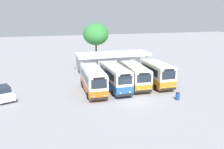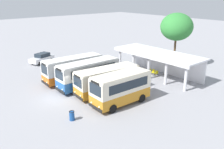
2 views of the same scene
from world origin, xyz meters
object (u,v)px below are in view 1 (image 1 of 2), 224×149
Objects in this scene: waiting_chair_second_from_end at (110,69)px; waiting_chair_middle_seat at (114,69)px; city_bus_second_in_row at (115,77)px; city_bus_middle_cream at (135,75)px; city_bus_fourth_amber at (157,74)px; waiting_chair_end_by_column at (107,70)px; litter_bin_apron at (178,96)px; city_bus_nearest_orange at (93,79)px; parked_car_flank at (3,93)px.

waiting_chair_second_from_end is 1.00× the size of waiting_chair_middle_seat.
city_bus_second_in_row is 1.03× the size of city_bus_middle_cream.
waiting_chair_middle_seat is at bearing 108.94° from city_bus_fourth_amber.
waiting_chair_second_from_end is at bearing 174.77° from waiting_chair_middle_seat.
city_bus_middle_cream reaches higher than waiting_chair_end_by_column.
city_bus_fourth_amber is 10.27m from waiting_chair_middle_seat.
city_bus_second_in_row is 1.23× the size of city_bus_fourth_amber.
litter_bin_apron is (2.84, -6.49, -1.24)m from city_bus_middle_cream.
city_bus_nearest_orange is 10.77m from litter_bin_apron.
city_bus_fourth_amber is at bearing -67.84° from waiting_chair_second_from_end.
city_bus_nearest_orange is 1.00× the size of city_bus_second_in_row.
parked_car_flank is at bearing 178.40° from city_bus_fourth_amber.
city_bus_fourth_amber is (9.28, 0.01, 0.07)m from city_bus_nearest_orange.
city_bus_middle_cream is at bearing 0.58° from parked_car_flank.
city_bus_fourth_amber is at bearing -64.48° from waiting_chair_end_by_column.
city_bus_fourth_amber is 1.45× the size of parked_car_flank.
city_bus_middle_cream is 7.19m from litter_bin_apron.
city_bus_fourth_amber is at bearing -1.60° from parked_car_flank.
city_bus_second_in_row is at bearing -171.45° from city_bus_middle_cream.
city_bus_middle_cream is at bearing 6.89° from city_bus_nearest_orange.
waiting_chair_end_by_column is at bearing -173.10° from waiting_chair_second_from_end.
litter_bin_apron is (4.33, -15.37, -0.07)m from waiting_chair_end_by_column.
parked_car_flank is at bearing -179.42° from city_bus_middle_cream.
city_bus_middle_cream is 9.17× the size of waiting_chair_end_by_column.
waiting_chair_second_from_end is at bearing 29.43° from parked_car_flank.
city_bus_second_in_row is at bearing 177.50° from city_bus_fourth_amber.
city_bus_middle_cream is 17.06m from parked_car_flank.
waiting_chair_middle_seat is (-0.21, 8.90, -1.17)m from city_bus_middle_cream.
waiting_chair_middle_seat is 15.69m from litter_bin_apron.
litter_bin_apron is (-0.26, -5.75, -1.38)m from city_bus_fourth_amber.
parked_car_flank reaches higher than waiting_chair_middle_seat.
litter_bin_apron reaches higher than waiting_chair_end_by_column.
city_bus_nearest_orange is 1.78× the size of parked_car_flank.
city_bus_middle_cream is at bearing -80.43° from waiting_chair_end_by_column.
waiting_chair_middle_seat is (5.97, 9.65, -1.24)m from city_bus_nearest_orange.
waiting_chair_middle_seat is (0.64, -0.06, 0.00)m from waiting_chair_second_from_end.
waiting_chair_middle_seat is (-3.31, 9.63, -1.31)m from city_bus_fourth_amber.
waiting_chair_end_by_column is 1.00× the size of waiting_chair_middle_seat.
city_bus_second_in_row is (3.09, 0.28, 0.03)m from city_bus_nearest_orange.
city_bus_nearest_orange reaches higher than parked_car_flank.
city_bus_nearest_orange is 1.23× the size of city_bus_fourth_amber.
city_bus_middle_cream is (3.09, 0.46, -0.10)m from city_bus_second_in_row.
waiting_chair_second_from_end is at bearing 103.44° from litter_bin_apron.
city_bus_second_in_row reaches higher than parked_car_flank.
waiting_chair_second_from_end is at bearing 6.90° from waiting_chair_end_by_column.
city_bus_second_in_row is 9.77m from waiting_chair_second_from_end.
city_bus_nearest_orange is 9.42× the size of waiting_chair_second_from_end.
waiting_chair_middle_seat is (1.28, 0.02, 0.00)m from waiting_chair_end_by_column.
city_bus_nearest_orange is at bearing -179.92° from city_bus_fourth_amber.
city_bus_fourth_amber is 7.67× the size of waiting_chair_middle_seat.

